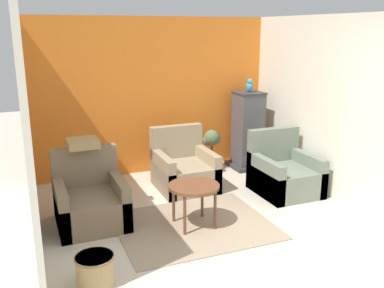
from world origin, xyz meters
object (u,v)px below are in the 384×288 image
armchair_left (90,202)px  wicker_basket (95,269)px  parrot (249,86)px  armchair_middle (184,170)px  birdcage (248,131)px  armchair_right (284,174)px  coffee_table (194,189)px  potted_plant (212,149)px

armchair_left → wicker_basket: size_ratio=2.43×
parrot → armchair_middle: bearing=-159.1°
birdcage → armchair_left: bearing=-156.7°
armchair_left → armchair_middle: (1.51, 0.72, 0.00)m
armchair_right → wicker_basket: size_ratio=2.43×
coffee_table → birdcage: (1.74, 1.80, 0.16)m
wicker_basket → armchair_middle: bearing=50.9°
armchair_left → potted_plant: 2.64m
armchair_middle → birdcage: bearing=20.8°
birdcage → potted_plant: size_ratio=1.89×
parrot → armchair_right: bearing=-94.0°
armchair_left → wicker_basket: bearing=-97.7°
armchair_left → birdcage: 3.17m
armchair_middle → wicker_basket: (-1.69, -2.08, -0.12)m
coffee_table → birdcage: bearing=45.9°
parrot → wicker_basket: (-3.07, -2.60, -1.26)m
potted_plant → wicker_basket: 3.66m
armchair_left → wicker_basket: (-0.18, -1.36, -0.12)m
potted_plant → birdcage: bearing=-9.8°
armchair_middle → birdcage: birdcage is taller
armchair_left → parrot: bearing=23.4°
coffee_table → wicker_basket: coffee_table is taller
armchair_right → birdcage: 1.31m
armchair_middle → parrot: parrot is taller
armchair_right → parrot: parrot is taller
armchair_right → wicker_basket: (-2.98, -1.35, -0.12)m
armchair_middle → wicker_basket: size_ratio=2.43×
armchair_left → birdcage: size_ratio=0.68×
armchair_right → parrot: size_ratio=3.99×
birdcage → potted_plant: bearing=170.2°
coffee_table → armchair_middle: (0.36, 1.28, -0.20)m
birdcage → potted_plant: birdcage is taller
armchair_right → wicker_basket: bearing=-155.7°
armchair_right → potted_plant: size_ratio=1.30×
armchair_right → armchair_left: bearing=179.8°
parrot → potted_plant: bearing=170.3°
armchair_left → parrot: parrot is taller
armchair_left → armchair_right: size_ratio=1.00×
coffee_table → potted_plant: (1.11, 1.91, -0.11)m
armchair_right → parrot: 1.70m
potted_plant → wicker_basket: size_ratio=1.88×
armchair_middle → parrot: 1.87m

